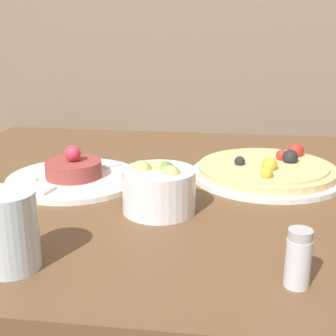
{
  "coord_description": "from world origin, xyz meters",
  "views": [
    {
      "loc": [
        0.09,
        -0.39,
        1.07
      ],
      "look_at": [
        -0.02,
        0.42,
        0.81
      ],
      "focal_mm": 50.0,
      "sensor_mm": 36.0,
      "label": 1
    }
  ],
  "objects": [
    {
      "name": "drinking_glass",
      "position": [
        -0.18,
        0.1,
        0.82
      ],
      "size": [
        0.07,
        0.07,
        0.1
      ],
      "color": "silver",
      "rests_on": "dining_table"
    },
    {
      "name": "tartare_plate",
      "position": [
        -0.21,
        0.43,
        0.78
      ],
      "size": [
        0.26,
        0.26,
        0.07
      ],
      "color": "white",
      "rests_on": "dining_table"
    },
    {
      "name": "salt_shaker",
      "position": [
        0.17,
        0.11,
        0.81
      ],
      "size": [
        0.03,
        0.03,
        0.07
      ],
      "color": "silver",
      "rests_on": "dining_table"
    },
    {
      "name": "small_bowl",
      "position": [
        -0.02,
        0.31,
        0.81
      ],
      "size": [
        0.12,
        0.12,
        0.08
      ],
      "color": "white",
      "rests_on": "dining_table"
    },
    {
      "name": "pizza_plate",
      "position": [
        0.17,
        0.51,
        0.78
      ],
      "size": [
        0.3,
        0.3,
        0.05
      ],
      "color": "white",
      "rests_on": "dining_table"
    },
    {
      "name": "dining_table",
      "position": [
        0.0,
        0.44,
        0.66
      ],
      "size": [
        1.09,
        0.88,
        0.77
      ],
      "color": "brown",
      "rests_on": "ground_plane"
    }
  ]
}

